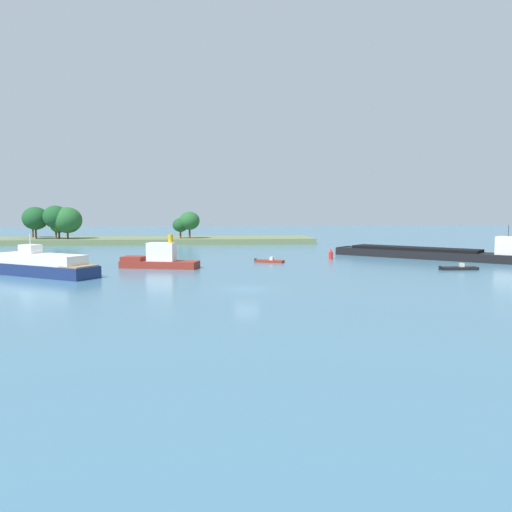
{
  "coord_description": "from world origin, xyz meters",
  "views": [
    {
      "loc": [
        -3.89,
        -54.73,
        8.44
      ],
      "look_at": [
        3.3,
        25.48,
        1.2
      ],
      "focal_mm": 37.07,
      "sensor_mm": 36.0,
      "label": 1
    }
  ],
  "objects": [
    {
      "name": "fishing_skiff",
      "position": [
        5.62,
        27.39,
        0.22
      ],
      "size": [
        4.73,
        3.32,
        0.87
      ],
      "color": "maroon",
      "rests_on": "ground"
    },
    {
      "name": "treeline_island",
      "position": [
        -27.54,
        75.62,
        2.3
      ],
      "size": [
        90.91,
        16.32,
        9.15
      ],
      "color": "#66754C",
      "rests_on": "ground"
    },
    {
      "name": "ground_plane",
      "position": [
        0.0,
        0.0,
        0.0
      ],
      "size": [
        400.0,
        400.0,
        0.0
      ],
      "primitive_type": "plane",
      "color": "teal"
    },
    {
      "name": "white_riverboat",
      "position": [
        -24.9,
        13.62,
        1.31
      ],
      "size": [
        15.82,
        12.34,
        5.26
      ],
      "color": "navy",
      "rests_on": "ground"
    },
    {
      "name": "small_motorboat",
      "position": [
        30.54,
        15.02,
        0.23
      ],
      "size": [
        5.37,
        1.64,
        0.92
      ],
      "color": "black",
      "rests_on": "ground"
    },
    {
      "name": "cargo_barge",
      "position": [
        33.14,
        31.67,
        0.99
      ],
      "size": [
        26.46,
        24.57,
        5.91
      ],
      "color": "black",
      "rests_on": "ground"
    },
    {
      "name": "channel_buoy_red",
      "position": [
        16.43,
        31.69,
        0.81
      ],
      "size": [
        0.7,
        0.7,
        1.9
      ],
      "color": "red",
      "rests_on": "ground"
    },
    {
      "name": "tugboat",
      "position": [
        -11.12,
        21.12,
        1.21
      ],
      "size": [
        11.52,
        5.96,
        4.81
      ],
      "color": "maroon",
      "rests_on": "ground"
    }
  ]
}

